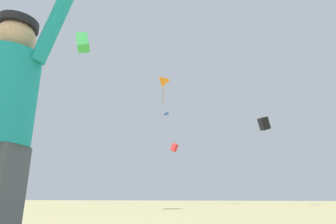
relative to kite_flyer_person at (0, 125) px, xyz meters
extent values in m
cylinder|color=teal|center=(0.00, 0.00, 0.16)|extent=(0.39, 0.39, 0.56)
sphere|color=tan|center=(0.00, 0.00, 0.56)|extent=(0.23, 0.23, 0.23)
cylinder|color=black|center=(0.00, 0.00, 0.65)|extent=(0.28, 0.28, 0.05)
cylinder|color=teal|center=(0.26, 0.04, 0.68)|extent=(0.29, 0.13, 0.62)
cube|color=black|center=(1.70, 24.85, 6.00)|extent=(1.12, 1.25, 1.38)
pyramid|color=blue|center=(-10.54, 33.34, 10.49)|extent=(0.79, 0.83, 0.38)
cone|color=orange|center=(-8.63, 26.72, 12.07)|extent=(1.92, 1.76, 1.50)
cylinder|color=#A75C15|center=(-8.63, 26.72, 10.59)|extent=(0.06, 0.06, 1.93)
cube|color=green|center=(-8.02, 11.08, 8.33)|extent=(1.15, 1.05, 1.30)
cube|color=red|center=(-7.48, 27.14, 4.72)|extent=(0.82, 0.68, 0.99)
camera|label=1|loc=(1.39, -1.16, -0.39)|focal=30.20mm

